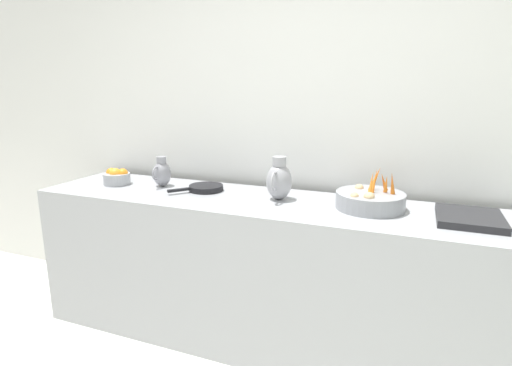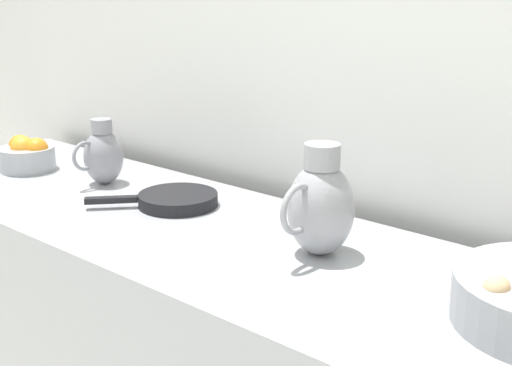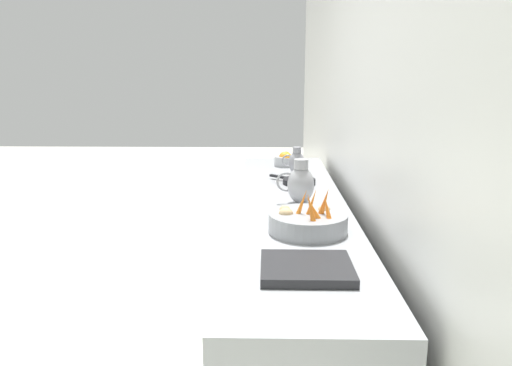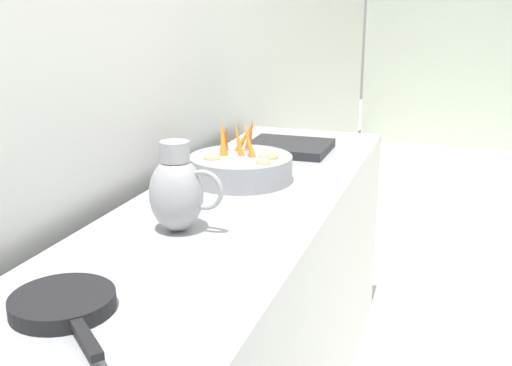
{
  "view_description": "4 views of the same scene",
  "coord_description": "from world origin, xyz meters",
  "views": [
    {
      "loc": [
        0.62,
        0.58,
        1.55
      ],
      "look_at": [
        -1.4,
        -0.21,
        1.04
      ],
      "focal_mm": 28.63,
      "sensor_mm": 36.0,
      "label": 1
    },
    {
      "loc": [
        -0.39,
        0.72,
        1.5
      ],
      "look_at": [
        -1.46,
        -0.22,
        1.08
      ],
      "focal_mm": 48.94,
      "sensor_mm": 36.0,
      "label": 2
    },
    {
      "loc": [
        -1.39,
        2.6,
        1.64
      ],
      "look_at": [
        -1.32,
        -0.3,
        0.98
      ],
      "focal_mm": 35.1,
      "sensor_mm": 36.0,
      "label": 3
    },
    {
      "loc": [
        -0.87,
        -1.58,
        1.52
      ],
      "look_at": [
        -1.43,
        0.09,
        0.99
      ],
      "focal_mm": 42.92,
      "sensor_mm": 36.0,
      "label": 4
    }
  ],
  "objects": [
    {
      "name": "skillet_on_counter",
      "position": [
        -1.6,
        -0.64,
        0.92
      ],
      "size": [
        0.3,
        0.28,
        0.03
      ],
      "color": "black",
      "rests_on": "prep_counter"
    },
    {
      "name": "orange_bowl",
      "position": [
        -1.54,
        -1.28,
        0.95
      ],
      "size": [
        0.18,
        0.18,
        0.11
      ],
      "color": "#9EA0A5",
      "rests_on": "prep_counter"
    },
    {
      "name": "ground_plane",
      "position": [
        0.0,
        0.0,
        0.0
      ],
      "size": [
        16.43,
        16.43,
        0.0
      ],
      "primitive_type": "plane",
      "color": "beige"
    },
    {
      "name": "counter_sink_basin",
      "position": [
        -1.54,
        0.86,
        0.92
      ],
      "size": [
        0.34,
        0.3,
        0.04
      ],
      "primitive_type": "cube",
      "color": "#232326",
      "rests_on": "prep_counter"
    },
    {
      "name": "prep_counter",
      "position": [
        -1.52,
        -0.15,
        0.45
      ],
      "size": [
        0.63,
        2.96,
        0.9
      ],
      "primitive_type": "cube",
      "color": "#9EA0A5",
      "rests_on": "ground_plane"
    },
    {
      "name": "metal_pitcher_short",
      "position": [
        -1.6,
        -0.96,
        0.99
      ],
      "size": [
        0.17,
        0.12,
        0.2
      ],
      "color": "gray",
      "rests_on": "prep_counter"
    },
    {
      "name": "vegetable_colander",
      "position": [
        -1.58,
        0.38,
        0.95
      ],
      "size": [
        0.37,
        0.37,
        0.22
      ],
      "color": "gray",
      "rests_on": "prep_counter"
    },
    {
      "name": "metal_pitcher_tall",
      "position": [
        -1.58,
        -0.14,
        1.02
      ],
      "size": [
        0.21,
        0.15,
        0.25
      ],
      "color": "#939399",
      "rests_on": "prep_counter"
    },
    {
      "name": "tile_wall_left",
      "position": [
        -1.95,
        0.35,
        1.5
      ],
      "size": [
        0.1,
        9.39,
        3.0
      ],
      "primitive_type": "cube",
      "color": "white",
      "rests_on": "ground_plane"
    }
  ]
}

